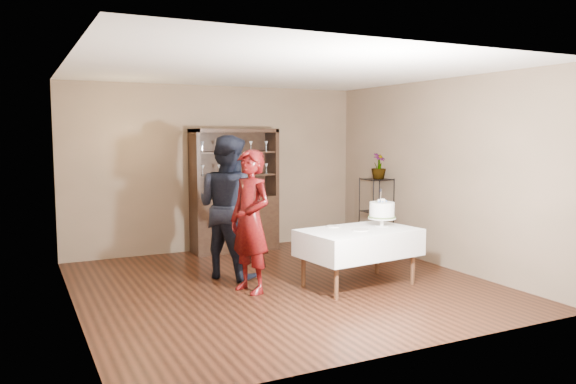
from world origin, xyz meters
The scene contains 14 objects.
floor centered at (0.00, 0.00, 0.00)m, with size 5.00×5.00×0.00m, color black.
ceiling centered at (0.00, 0.00, 2.70)m, with size 5.00×5.00×0.00m, color white.
back_wall centered at (0.00, 2.50, 1.35)m, with size 5.00×0.02×2.70m, color brown.
wall_left centered at (-2.50, 0.00, 1.35)m, with size 0.02×5.00×2.70m, color brown.
wall_right centered at (2.50, 0.00, 1.35)m, with size 0.02×5.00×2.70m, color brown.
china_hutch centered at (0.20, 2.25, 0.66)m, with size 1.40×0.48×2.00m.
plant_etagere centered at (2.28, 1.20, 0.65)m, with size 0.42×0.42×1.20m.
cake_table centered at (0.84, -0.47, 0.55)m, with size 1.54×1.05×0.72m.
woman centered at (-0.50, -0.12, 0.87)m, with size 0.63×0.42×1.74m, color #32040A.
man centered at (-0.49, 0.68, 0.95)m, with size 0.93×0.72×1.90m, color black.
cake centered at (1.23, -0.41, 0.92)m, with size 0.37×0.37×0.50m.
plate_near centered at (0.80, -0.56, 0.73)m, with size 0.21×0.21×0.01m, color silver.
plate_far centered at (0.63, -0.18, 0.73)m, with size 0.17×0.17×0.01m, color silver.
potted_plant centered at (2.28, 1.15, 1.40)m, with size 0.23×0.23×0.42m, color #46612E.
Camera 1 is at (-3.05, -6.33, 1.93)m, focal length 35.00 mm.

